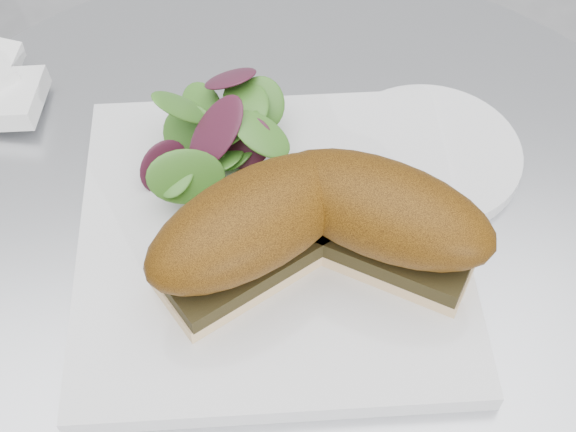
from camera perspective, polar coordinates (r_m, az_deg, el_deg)
The scene contains 6 objects.
table at distance 0.81m, azimuth 0.07°, elevation -12.42°, with size 0.70×0.70×0.73m.
plate at distance 0.59m, azimuth -1.18°, elevation -1.59°, with size 0.28×0.28×0.02m, color silver.
sandwich_left at distance 0.53m, azimuth -2.44°, elevation -0.92°, with size 0.18×0.14×0.08m.
sandwich_right at distance 0.54m, azimuth 6.64°, elevation -0.04°, with size 0.17×0.15×0.08m.
salad at distance 0.61m, azimuth -3.90°, elevation 5.57°, with size 0.11×0.11×0.05m, color #3A812A, non-canonical shape.
saucer at distance 0.65m, azimuth 9.96°, elevation 4.36°, with size 0.15×0.15×0.01m, color silver.
Camera 1 is at (-0.05, -0.34, 1.22)m, focal length 50.00 mm.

